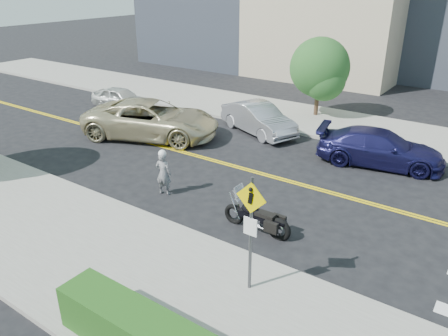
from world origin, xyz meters
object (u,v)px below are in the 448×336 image
motorcyclist (163,172)px  motorcycle (257,211)px  pedestrian_sign (251,224)px  parked_car_silver (258,118)px  parked_car_white (121,98)px  parked_car_blue (380,148)px  suv (152,119)px

motorcyclist → motorcycle: size_ratio=0.76×
pedestrian_sign → parked_car_silver: 12.17m
pedestrian_sign → motorcycle: size_ratio=1.34×
motorcycle → pedestrian_sign: bearing=-62.6°
pedestrian_sign → parked_car_white: (-14.85, 9.63, -1.33)m
motorcycle → parked_car_silver: 9.23m
parked_car_blue → motorcycle: bearing=156.8°
motorcyclist → parked_car_white: (-9.52, 6.82, -0.22)m
motorcycle → suv: size_ratio=0.35×
motorcycle → suv: bearing=152.6°
suv → motorcyclist: bearing=-154.1°
parked_car_white → parked_car_silver: (8.84, 0.88, 0.11)m
parked_car_white → pedestrian_sign: bearing=-128.8°
parked_car_white → suv: bearing=-123.5°
parked_car_white → parked_car_blue: 15.00m
pedestrian_sign → parked_car_silver: (-6.02, 10.51, -1.22)m
motorcycle → parked_car_silver: (-4.69, 7.94, 0.06)m
suv → parked_car_white: suv is taller
parked_car_silver → motorcyclist: bearing=-152.8°
parked_car_blue → parked_car_silver: bearing=72.5°
suv → parked_car_white: bearing=40.9°
motorcyclist → parked_car_white: bearing=-49.9°
motorcyclist → suv: bearing=-57.0°
parked_car_silver → parked_car_blue: bearing=-73.6°
motorcyclist → parked_car_blue: (5.48, 7.08, -0.11)m
motorcyclist → suv: size_ratio=0.26×
suv → motorcycle: bearing=-138.9°
motorcycle → suv: (-8.57, 4.46, 0.21)m
motorcyclist → parked_car_silver: size_ratio=0.38×
motorcycle → suv: suv is taller
parked_car_white → parked_car_blue: bearing=-94.8°
suv → parked_car_silver: 5.21m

